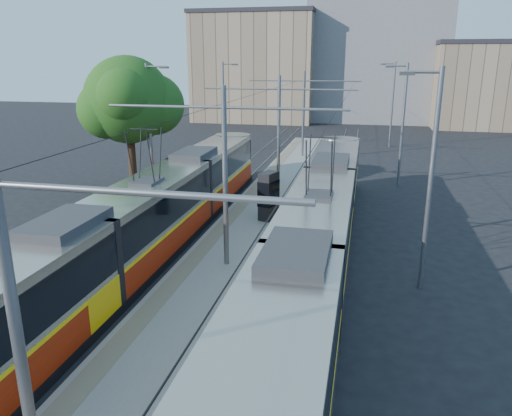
# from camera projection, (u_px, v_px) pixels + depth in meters

# --- Properties ---
(ground) EXTENTS (160.00, 160.00, 0.00)m
(ground) POSITION_uv_depth(u_px,v_px,m) (143.00, 394.00, 12.73)
(ground) COLOR black
(ground) RESTS_ON ground
(platform) EXTENTS (4.00, 50.00, 0.30)m
(platform) POSITION_uv_depth(u_px,v_px,m) (269.00, 206.00, 28.59)
(platform) COLOR gray
(platform) RESTS_ON ground
(tactile_strip_left) EXTENTS (0.70, 50.00, 0.01)m
(tactile_strip_left) POSITION_uv_depth(u_px,v_px,m) (244.00, 201.00, 28.84)
(tactile_strip_left) COLOR gray
(tactile_strip_left) RESTS_ON platform
(tactile_strip_right) EXTENTS (0.70, 50.00, 0.01)m
(tactile_strip_right) POSITION_uv_depth(u_px,v_px,m) (294.00, 204.00, 28.25)
(tactile_strip_right) COLOR gray
(tactile_strip_right) RESTS_ON platform
(rails) EXTENTS (8.71, 70.00, 0.03)m
(rails) POSITION_uv_depth(u_px,v_px,m) (269.00, 208.00, 28.63)
(rails) COLOR gray
(rails) RESTS_ON ground
(tram_left) EXTENTS (2.43, 29.77, 5.50)m
(tram_left) POSITION_uv_depth(u_px,v_px,m) (149.00, 219.00, 21.18)
(tram_left) COLOR black
(tram_left) RESTS_ON ground
(tram_right) EXTENTS (2.43, 30.75, 5.50)m
(tram_right) POSITION_uv_depth(u_px,v_px,m) (318.00, 233.00, 19.03)
(tram_right) COLOR black
(tram_right) RESTS_ON ground
(catenary) EXTENTS (9.20, 70.00, 7.00)m
(catenary) POSITION_uv_depth(u_px,v_px,m) (259.00, 137.00, 24.67)
(catenary) COLOR slate
(catenary) RESTS_ON platform
(street_lamps) EXTENTS (15.18, 38.22, 8.00)m
(street_lamps) POSITION_uv_depth(u_px,v_px,m) (282.00, 126.00, 31.18)
(street_lamps) COLOR slate
(street_lamps) RESTS_ON ground
(shelter) EXTENTS (1.00, 1.27, 2.46)m
(shelter) POSITION_uv_depth(u_px,v_px,m) (269.00, 195.00, 25.35)
(shelter) COLOR black
(shelter) RESTS_ON platform
(tree) EXTENTS (5.83, 5.39, 8.46)m
(tree) POSITION_uv_depth(u_px,v_px,m) (135.00, 101.00, 30.52)
(tree) COLOR #382314
(tree) RESTS_ON ground
(building_left) EXTENTS (16.32, 12.24, 14.33)m
(building_left) POSITION_uv_depth(u_px,v_px,m) (257.00, 67.00, 68.87)
(building_left) COLOR gray
(building_left) RESTS_ON ground
(building_centre) EXTENTS (18.36, 14.28, 17.14)m
(building_centre) POSITION_uv_depth(u_px,v_px,m) (376.00, 56.00, 68.93)
(building_centre) COLOR slate
(building_centre) RESTS_ON ground
(building_right) EXTENTS (14.28, 10.20, 10.39)m
(building_right) POSITION_uv_depth(u_px,v_px,m) (492.00, 85.00, 61.40)
(building_right) COLOR gray
(building_right) RESTS_ON ground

